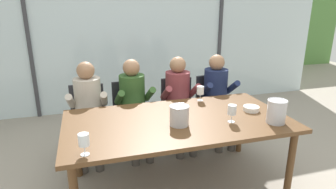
{
  "coord_description": "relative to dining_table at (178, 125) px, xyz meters",
  "views": [
    {
      "loc": [
        -0.84,
        -2.51,
        1.87
      ],
      "look_at": [
        0.0,
        0.35,
        0.91
      ],
      "focal_mm": 30.71,
      "sensor_mm": 36.0,
      "label": 1
    }
  ],
  "objects": [
    {
      "name": "ice_bucket_secondary",
      "position": [
        -0.03,
        -0.13,
        0.17
      ],
      "size": [
        0.19,
        0.19,
        0.19
      ],
      "color": "#B7B7BC",
      "rests_on": "dining_table"
    },
    {
      "name": "person_maroon_top",
      "position": [
        0.3,
        0.85,
        0.0
      ],
      "size": [
        0.46,
        0.61,
        1.21
      ],
      "rotation": [
        0.0,
        0.0,
        -0.01
      ],
      "color": "brown",
      "rests_on": "ground"
    },
    {
      "name": "tasting_bowl",
      "position": [
        0.83,
        -0.0,
        0.09
      ],
      "size": [
        0.17,
        0.17,
        0.05
      ],
      "primitive_type": "cylinder",
      "color": "silver",
      "rests_on": "dining_table"
    },
    {
      "name": "chair_near_curtain",
      "position": [
        -0.86,
        0.98,
        -0.17
      ],
      "size": [
        0.48,
        0.48,
        0.89
      ],
      "rotation": [
        0.0,
        0.0,
        -0.08
      ],
      "color": "#232328",
      "rests_on": "ground"
    },
    {
      "name": "wine_glass_by_left_taster",
      "position": [
        0.48,
        -0.21,
        0.18
      ],
      "size": [
        0.08,
        0.08,
        0.17
      ],
      "color": "silver",
      "rests_on": "dining_table"
    },
    {
      "name": "chair_center",
      "position": [
        0.32,
        0.97,
        -0.17
      ],
      "size": [
        0.47,
        0.47,
        0.89
      ],
      "rotation": [
        0.0,
        0.0,
        -0.07
      ],
      "color": "#232328",
      "rests_on": "ground"
    },
    {
      "name": "person_olive_shirt",
      "position": [
        -0.29,
        0.85,
        0.0
      ],
      "size": [
        0.49,
        0.63,
        1.21
      ],
      "rotation": [
        0.0,
        0.0,
        0.09
      ],
      "color": "#2D5123",
      "rests_on": "ground"
    },
    {
      "name": "hillside_vineyard",
      "position": [
        0.0,
        5.96,
        0.33
      ],
      "size": [
        13.41,
        2.4,
        2.06
      ],
      "primitive_type": "cube",
      "color": "#568942",
      "rests_on": "ground"
    },
    {
      "name": "wine_glass_near_bucket",
      "position": [
        -0.9,
        -0.46,
        0.18
      ],
      "size": [
        0.08,
        0.08,
        0.17
      ],
      "color": "silver",
      "rests_on": "dining_table"
    },
    {
      "name": "chair_left_of_center",
      "position": [
        -0.32,
        1.0,
        -0.17
      ],
      "size": [
        0.45,
        0.45,
        0.89
      ],
      "rotation": [
        0.0,
        0.0,
        0.03
      ],
      "color": "#232328",
      "rests_on": "ground"
    },
    {
      "name": "ice_bucket_primary",
      "position": [
        0.88,
        -0.35,
        0.19
      ],
      "size": [
        0.19,
        0.19,
        0.23
      ],
      "color": "#B7B7BC",
      "rests_on": "dining_table"
    },
    {
      "name": "chair_right_of_center",
      "position": [
        0.85,
        1.01,
        -0.17
      ],
      "size": [
        0.49,
        0.49,
        0.89
      ],
      "rotation": [
        0.0,
        0.0,
        0.11
      ],
      "color": "#232328",
      "rests_on": "ground"
    },
    {
      "name": "person_navy_polo",
      "position": [
        0.85,
        0.85,
        0.0
      ],
      "size": [
        0.47,
        0.62,
        1.21
      ],
      "rotation": [
        0.0,
        0.0,
        -0.03
      ],
      "color": "#192347",
      "rests_on": "ground"
    },
    {
      "name": "wine_glass_center_pour",
      "position": [
        0.43,
        0.47,
        0.18
      ],
      "size": [
        0.08,
        0.08,
        0.17
      ],
      "color": "silver",
      "rests_on": "dining_table"
    },
    {
      "name": "window_mullion_left",
      "position": [
        -1.67,
        2.54,
        0.6
      ],
      "size": [
        0.06,
        0.06,
        2.6
      ],
      "primitive_type": "cube",
      "color": "#38383D",
      "rests_on": "ground"
    },
    {
      "name": "dining_table",
      "position": [
        0.0,
        0.0,
        0.0
      ],
      "size": [
        2.21,
        1.16,
        0.76
      ],
      "color": "brown",
      "rests_on": "ground"
    },
    {
      "name": "person_beige_jumper",
      "position": [
        -0.85,
        0.85,
        0.0
      ],
      "size": [
        0.48,
        0.63,
        1.21
      ],
      "rotation": [
        0.0,
        0.0,
        -0.07
      ],
      "color": "#B7AD9E",
      "rests_on": "ground"
    },
    {
      "name": "window_glass_panel",
      "position": [
        0.0,
        2.56,
        0.6
      ],
      "size": [
        7.41,
        0.03,
        2.6
      ],
      "primitive_type": "cube",
      "color": "silver",
      "rests_on": "ground"
    },
    {
      "name": "window_mullion_right",
      "position": [
        1.67,
        2.54,
        0.6
      ],
      "size": [
        0.06,
        0.06,
        2.6
      ],
      "primitive_type": "cube",
      "color": "#38383D",
      "rests_on": "ground"
    },
    {
      "name": "ground",
      "position": [
        0.0,
        1.0,
        -0.7
      ],
      "size": [
        14.0,
        14.0,
        0.0
      ],
      "primitive_type": "plane",
      "color": "#9E9384"
    }
  ]
}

